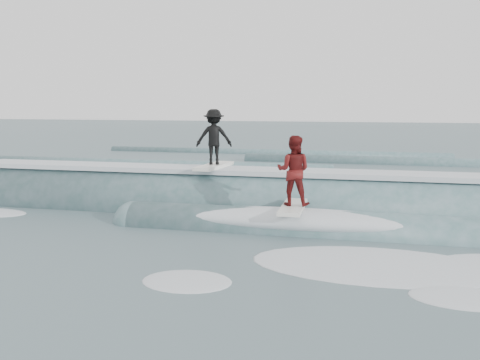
# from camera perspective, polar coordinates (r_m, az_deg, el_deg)

# --- Properties ---
(ground) EXTENTS (160.00, 160.00, 0.00)m
(ground) POSITION_cam_1_polar(r_m,az_deg,el_deg) (12.43, -3.35, -7.00)
(ground) COLOR #40585E
(ground) RESTS_ON ground
(breaking_wave) EXTENTS (20.44, 4.01, 2.47)m
(breaking_wave) POSITION_cam_1_polar(r_m,az_deg,el_deg) (15.85, 1.51, -3.48)
(breaking_wave) COLOR #395F5F
(breaking_wave) RESTS_ON ground
(surfer_black) EXTENTS (1.20, 2.04, 1.77)m
(surfer_black) POSITION_cam_1_polar(r_m,az_deg,el_deg) (16.19, -2.80, 4.34)
(surfer_black) COLOR white
(surfer_black) RESTS_ON ground
(surfer_red) EXTENTS (0.87, 2.01, 1.87)m
(surfer_red) POSITION_cam_1_polar(r_m,az_deg,el_deg) (13.53, 5.72, 0.63)
(surfer_red) COLOR white
(surfer_red) RESTS_ON ground
(whitewater) EXTENTS (16.51, 5.98, 0.10)m
(whitewater) POSITION_cam_1_polar(r_m,az_deg,el_deg) (11.50, 6.47, -8.31)
(whitewater) COLOR silver
(whitewater) RESTS_ON ground
(far_swells) EXTENTS (38.80, 8.65, 0.80)m
(far_swells) POSITION_cam_1_polar(r_m,az_deg,el_deg) (29.54, 6.13, 1.89)
(far_swells) COLOR #395F5F
(far_swells) RESTS_ON ground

